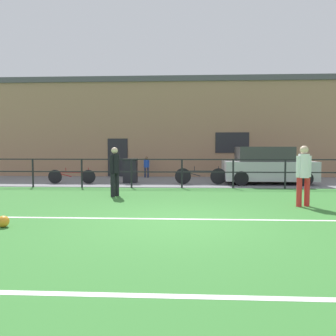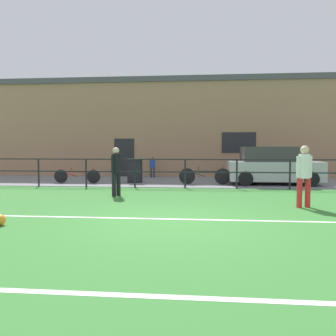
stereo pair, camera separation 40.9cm
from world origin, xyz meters
name	(u,v)px [view 1 (the left image)]	position (x,y,z in m)	size (l,w,h in m)	color
ground	(180,223)	(0.00, 0.00, -0.02)	(60.00, 44.00, 0.04)	#387A33
field_line_touchline	(180,219)	(0.00, 0.27, 0.00)	(36.00, 0.11, 0.00)	white
field_line_hash	(175,296)	(0.00, -3.54, 0.00)	(36.00, 0.11, 0.00)	white
pavement_strip	(182,181)	(0.00, 8.50, 0.01)	(48.00, 5.00, 0.02)	slate
perimeter_fence	(182,169)	(0.00, 6.00, 0.75)	(36.07, 0.07, 1.15)	black
clubhouse_facade	(183,128)	(0.00, 12.20, 2.74)	(28.00, 2.56, 5.47)	#A37A5B
player_goalkeeper	(115,169)	(-2.16, 3.63, 0.91)	(0.28, 0.41, 1.60)	black
player_winger	(304,172)	(3.29, 2.04, 0.93)	(0.43, 0.29, 1.63)	red
soccer_ball_match	(3,221)	(-3.49, -0.65, 0.12)	(0.23, 0.23, 0.23)	orange
spectator_child	(147,166)	(-1.91, 10.43, 0.65)	(0.30, 0.20, 1.11)	#232D4C
parked_car_red	(267,166)	(3.70, 7.67, 0.78)	(3.84, 1.93, 1.61)	#B7B7BC
bicycle_parked_0	(72,176)	(-4.84, 7.20, 0.34)	(2.09, 0.04, 0.71)	black
bicycle_parked_1	(201,176)	(0.79, 7.20, 0.38)	(2.21, 0.04, 0.78)	black
trash_bin_0	(130,171)	(-2.33, 7.70, 0.57)	(0.63, 0.54, 1.08)	black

